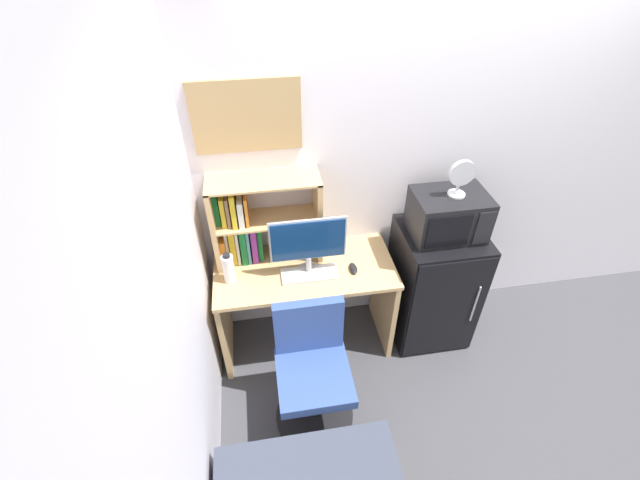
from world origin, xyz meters
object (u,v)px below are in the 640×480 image
at_px(water_bottle, 229,269).
at_px(microwave, 448,215).
at_px(hutch_bookshelf, 250,222).
at_px(monitor, 308,243).
at_px(wall_corkboard, 247,117).
at_px(desk_fan, 461,177).
at_px(computer_mouse, 353,268).
at_px(mini_fridge, 432,284).
at_px(desk_chair, 313,375).
at_px(keyboard, 309,274).

bearing_deg(water_bottle, microwave, 1.28).
relative_size(hutch_bookshelf, monitor, 1.43).
bearing_deg(wall_corkboard, hutch_bookshelf, -115.94).
height_order(desk_fan, wall_corkboard, wall_corkboard).
distance_m(computer_mouse, water_bottle, 0.81).
distance_m(computer_mouse, mini_fridge, 0.70).
bearing_deg(wall_corkboard, computer_mouse, -30.30).
height_order(mini_fridge, desk_fan, desk_fan).
bearing_deg(monitor, wall_corkboard, 132.87).
distance_m(hutch_bookshelf, microwave, 1.28).
bearing_deg(mini_fridge, desk_chair, -149.99).
bearing_deg(monitor, hutch_bookshelf, 147.93).
xyz_separation_m(keyboard, computer_mouse, (0.30, 0.00, 0.01)).
bearing_deg(mini_fridge, computer_mouse, -174.43).
height_order(monitor, computer_mouse, monitor).
relative_size(hutch_bookshelf, water_bottle, 3.13).
xyz_separation_m(hutch_bookshelf, wall_corkboard, (0.05, 0.10, 0.67)).
relative_size(monitor, computer_mouse, 4.47).
height_order(microwave, desk_chair, microwave).
distance_m(monitor, wall_corkboard, 0.84).
xyz_separation_m(keyboard, microwave, (0.92, 0.07, 0.32)).
relative_size(desk_fan, wall_corkboard, 0.39).
height_order(hutch_bookshelf, microwave, hutch_bookshelf).
xyz_separation_m(hutch_bookshelf, microwave, (1.27, -0.18, 0.04)).
relative_size(computer_mouse, desk_fan, 0.44).
distance_m(water_bottle, desk_chair, 0.85).
bearing_deg(computer_mouse, mini_fridge, 5.57).
distance_m(monitor, mini_fridge, 1.07).
height_order(monitor, water_bottle, monitor).
xyz_separation_m(keyboard, water_bottle, (-0.51, 0.04, 0.09)).
distance_m(keyboard, desk_chair, 0.64).
distance_m(water_bottle, desk_fan, 1.55).
xyz_separation_m(mini_fridge, wall_corkboard, (-1.22, 0.28, 1.26)).
distance_m(monitor, desk_chair, 0.82).
height_order(monitor, desk_fan, desk_fan).
relative_size(mini_fridge, desk_fan, 3.84).
bearing_deg(keyboard, monitor, 88.50).
relative_size(computer_mouse, mini_fridge, 0.12).
bearing_deg(computer_mouse, keyboard, -179.41).
distance_m(monitor, computer_mouse, 0.38).
distance_m(keyboard, microwave, 0.98).
relative_size(keyboard, water_bottle, 1.64).
height_order(desk_chair, wall_corkboard, wall_corkboard).
bearing_deg(computer_mouse, desk_chair, -124.90).
bearing_deg(monitor, desk_chair, -96.25).
height_order(microwave, desk_fan, desk_fan).
xyz_separation_m(desk_fan, wall_corkboard, (-1.24, 0.29, 0.35)).
bearing_deg(microwave, hutch_bookshelf, 171.99).
bearing_deg(wall_corkboard, desk_chair, -74.35).
distance_m(keyboard, wall_corkboard, 1.06).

